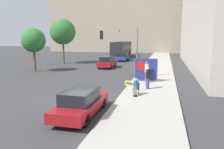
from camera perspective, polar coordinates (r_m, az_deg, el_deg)
name	(u,v)px	position (r m, az deg, el deg)	size (l,w,h in m)	color
ground_plane	(82,101)	(14.39, -7.97, -6.86)	(160.00, 160.00, 0.00)	#38383A
sidewalk_curb	(157,70)	(28.10, 11.58, 1.27)	(3.94, 90.00, 0.14)	#A8A399
building_backdrop_far	(141,11)	(65.69, 7.66, 16.11)	(52.00, 12.00, 23.14)	gray
seated_protester	(136,86)	(15.08, 6.21, -3.09)	(0.98, 0.77, 1.16)	#474C56
jogger_on_sidewalk	(148,78)	(16.96, 9.30, -0.86)	(0.34, 0.34, 1.70)	#334775
pedestrian_behind	(147,72)	(19.46, 9.04, 0.74)	(0.34, 0.34, 1.85)	#756651
protest_banner	(146,69)	(19.91, 8.82, 1.34)	(2.07, 0.06, 2.07)	slate
traffic_light_pole	(122,43)	(21.55, 2.74, 8.15)	(3.67, 3.44, 4.88)	slate
parked_car_curbside	(81,102)	(11.64, -8.02, -7.21)	(1.70, 4.58, 1.42)	maroon
car_on_road_nearest	(107,62)	(29.63, -1.27, 3.23)	(1.81, 4.17, 1.54)	maroon
car_on_road_midblock	(123,57)	(38.70, 2.77, 4.66)	(1.90, 4.49, 1.43)	navy
city_bus_on_road	(122,48)	(46.50, 2.52, 6.88)	(2.52, 10.71, 3.19)	#232328
street_tree_near_curb	(33,41)	(27.76, -19.83, 8.34)	(2.83, 2.83, 5.15)	brown
street_tree_midblock	(63,32)	(34.97, -12.74, 10.80)	(3.91, 3.91, 6.89)	brown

